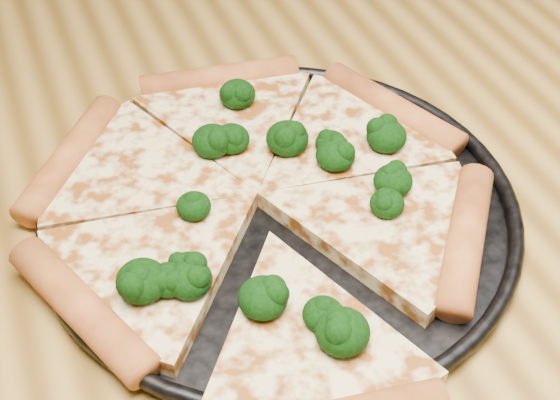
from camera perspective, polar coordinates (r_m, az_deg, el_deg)
name	(u,v)px	position (r m, az deg, el deg)	size (l,w,h in m)	color
dining_table	(341,251)	(0.69, 4.45, -3.71)	(1.20, 0.90, 0.75)	olive
pizza_pan	(280,208)	(0.59, 0.00, -0.59)	(0.35, 0.35, 0.02)	black
pizza	(259,202)	(0.58, -1.51, -0.12)	(0.36, 0.39, 0.03)	#DDC987
broccoli_florets	(273,203)	(0.56, -0.52, -0.25)	(0.25, 0.28, 0.03)	black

